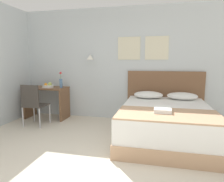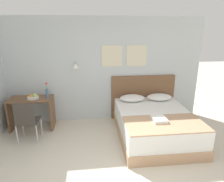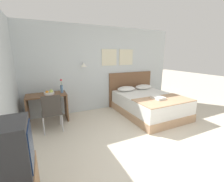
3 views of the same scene
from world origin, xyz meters
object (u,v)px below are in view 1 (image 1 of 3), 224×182
at_px(fruit_bowl, 48,86).
at_px(bed, 166,123).
at_px(throw_blanket, 168,115).
at_px(desk, 47,97).
at_px(flower_vase, 61,82).
at_px(desk_chair, 33,102).
at_px(pillow_right, 182,96).
at_px(folded_towel_near_foot, 163,109).
at_px(headboard, 164,97).
at_px(pillow_left, 148,95).

bearing_deg(fruit_bowl, bed, -14.33).
height_order(throw_blanket, desk, desk).
bearing_deg(throw_blanket, flower_vase, 151.20).
bearing_deg(desk_chair, pillow_right, 12.36).
distance_m(throw_blanket, folded_towel_near_foot, 0.17).
relative_size(headboard, pillow_right, 2.71).
bearing_deg(fruit_bowl, desk_chair, -90.90).
relative_size(bed, pillow_left, 3.27).
xyz_separation_m(desk, desk_chair, (0.07, -0.65, 0.01)).
bearing_deg(pillow_right, fruit_bowl, -178.82).
height_order(pillow_right, flower_vase, flower_vase).
xyz_separation_m(throw_blanket, folded_towel_near_foot, (-0.08, 0.14, 0.04)).
xyz_separation_m(headboard, fruit_bowl, (-2.75, -0.36, 0.22)).
distance_m(headboard, throw_blanket, 1.65).
height_order(headboard, fruit_bowl, headboard).
distance_m(bed, flower_vase, 2.61).
bearing_deg(throw_blanket, pillow_right, 75.43).
distance_m(pillow_right, desk_chair, 3.19).
distance_m(desk, flower_vase, 0.56).
height_order(pillow_right, folded_towel_near_foot, pillow_right).
bearing_deg(pillow_right, folded_towel_near_foot, -109.41).
relative_size(folded_towel_near_foot, desk_chair, 0.39).
relative_size(pillow_left, throw_blanket, 0.41).
relative_size(bed, headboard, 1.21).
xyz_separation_m(headboard, desk_chair, (-2.76, -0.97, -0.06)).
relative_size(pillow_left, flower_vase, 1.65).
bearing_deg(fruit_bowl, flower_vase, 6.03).
distance_m(pillow_left, folded_towel_near_foot, 1.25).
bearing_deg(folded_towel_near_foot, fruit_bowl, 156.63).
bearing_deg(throw_blanket, desk, 154.73).
relative_size(headboard, desk, 1.70).
distance_m(bed, headboard, 1.10).
bearing_deg(pillow_left, folded_towel_near_foot, -77.11).
bearing_deg(flower_vase, headboard, 7.56).
relative_size(pillow_right, folded_towel_near_foot, 1.76).
relative_size(bed, desk_chair, 2.24).
bearing_deg(pillow_left, bed, -65.18).
bearing_deg(pillow_left, desk_chair, -164.16).
distance_m(headboard, pillow_left, 0.47).
relative_size(pillow_right, desk_chair, 0.68).
relative_size(folded_towel_near_foot, desk, 0.36).
bearing_deg(flower_vase, pillow_right, 0.61).
distance_m(desk, desk_chair, 0.66).
bearing_deg(desk, pillow_left, 0.66).
xyz_separation_m(desk, fruit_bowl, (0.08, -0.04, 0.29)).
height_order(folded_towel_near_foot, desk, desk).
distance_m(folded_towel_near_foot, flower_vase, 2.65).
bearing_deg(folded_towel_near_foot, flower_vase, 153.16).
xyz_separation_m(bed, headboard, (-0.00, 1.06, 0.29)).
xyz_separation_m(pillow_right, desk, (-3.18, -0.03, -0.15)).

